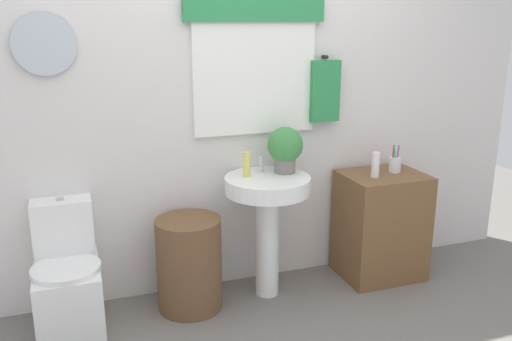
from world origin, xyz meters
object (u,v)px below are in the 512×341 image
pedestal_sink (267,206)px  soap_bottle (247,164)px  toilet (68,280)px  laundry_hamper (189,264)px  wooden_cabinet (381,225)px  toothbrush_cup (395,164)px  potted_plant (285,147)px  lotion_bottle (376,165)px

pedestal_sink → soap_bottle: (-0.12, 0.05, 0.27)m
toilet → laundry_hamper: 0.71m
wooden_cabinet → pedestal_sink: bearing=180.0°
soap_bottle → toothbrush_cup: 1.06m
laundry_hamper → toilet: bearing=177.1°
potted_plant → toothbrush_cup: (0.79, -0.04, -0.17)m
soap_bottle → toothbrush_cup: bearing=-1.6°
laundry_hamper → soap_bottle: size_ratio=3.69×
toothbrush_cup → laundry_hamper: bearing=-179.2°
laundry_hamper → soap_bottle: 0.71m
pedestal_sink → wooden_cabinet: (0.84, 0.00, -0.24)m
toilet → laundry_hamper: bearing=-2.9°
potted_plant → laundry_hamper: bearing=-174.7°
laundry_hamper → toothbrush_cup: 1.53m
pedestal_sink → lotion_bottle: lotion_bottle is taller
toilet → pedestal_sink: bearing=-1.7°
toilet → potted_plant: potted_plant is taller
wooden_cabinet → lotion_bottle: bearing=-157.2°
toilet → soap_bottle: 1.25m
toilet → soap_bottle: size_ratio=4.76×
lotion_bottle → toothbrush_cup: size_ratio=0.90×
toilet → soap_bottle: bearing=0.8°
toilet → laundry_hamper: toilet is taller
pedestal_sink → potted_plant: (0.14, 0.06, 0.35)m
pedestal_sink → lotion_bottle: 0.77m
laundry_hamper → pedestal_sink: bearing=0.0°
soap_bottle → potted_plant: size_ratio=0.54×
soap_bottle → toothbrush_cup: soap_bottle is taller
toilet → toothbrush_cup: (2.15, -0.02, 0.51)m
toilet → lotion_bottle: (1.96, -0.08, 0.54)m
pedestal_sink → potted_plant: bearing=23.2°
toilet → laundry_hamper: size_ratio=1.29×
wooden_cabinet → soap_bottle: size_ratio=4.67×
lotion_bottle → toothbrush_cup: bearing=17.5°
toilet → toothbrush_cup: bearing=-0.4°
pedestal_sink → wooden_cabinet: pedestal_sink is taller
soap_bottle → toothbrush_cup: size_ratio=0.85×
laundry_hamper → pedestal_sink: pedestal_sink is taller
pedestal_sink → potted_plant: size_ratio=2.71×
wooden_cabinet → potted_plant: size_ratio=2.50×
soap_bottle → lotion_bottle: 0.87m
toilet → toothbrush_cup: size_ratio=4.06×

